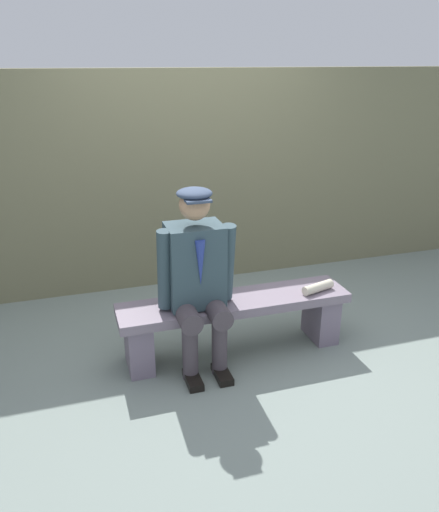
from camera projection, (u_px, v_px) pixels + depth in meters
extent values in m
plane|color=gray|center=(234.00, 351.00, 3.84)|extent=(30.00, 30.00, 0.00)
cube|color=slate|center=(235.00, 303.00, 3.69)|extent=(1.72, 0.38, 0.07)
cube|color=slate|center=(321.00, 316.00, 3.97)|extent=(0.17, 0.32, 0.38)
cube|color=slate|center=(139.00, 345.00, 3.57)|extent=(0.17, 0.32, 0.38)
cube|color=#32464E|center=(195.00, 265.00, 3.48)|extent=(0.38, 0.29, 0.58)
cylinder|color=#1E2338|center=(194.00, 229.00, 3.39)|extent=(0.21, 0.21, 0.06)
cone|color=navy|center=(200.00, 263.00, 3.32)|extent=(0.07, 0.07, 0.32)
sphere|color=tan|center=(195.00, 205.00, 3.30)|extent=(0.21, 0.21, 0.21)
ellipsoid|color=#34425A|center=(194.00, 193.00, 3.28)|extent=(0.24, 0.24, 0.07)
cube|color=#34425A|center=(198.00, 201.00, 3.20)|extent=(0.17, 0.09, 0.02)
cylinder|color=#433B42|center=(215.00, 308.00, 3.51)|extent=(0.15, 0.41, 0.15)
cylinder|color=#433B42|center=(220.00, 345.00, 3.49)|extent=(0.11, 0.11, 0.46)
cube|color=black|center=(222.00, 374.00, 3.51)|extent=(0.10, 0.24, 0.05)
cylinder|color=#32464E|center=(227.00, 263.00, 3.50)|extent=(0.10, 0.18, 0.58)
cylinder|color=#433B42|center=(185.00, 312.00, 3.45)|extent=(0.15, 0.41, 0.15)
cylinder|color=#433B42|center=(190.00, 350.00, 3.43)|extent=(0.11, 0.11, 0.46)
cube|color=black|center=(193.00, 379.00, 3.45)|extent=(0.10, 0.24, 0.05)
cylinder|color=#32464E|center=(165.00, 270.00, 3.38)|extent=(0.11, 0.15, 0.58)
cylinder|color=beige|center=(318.00, 287.00, 3.78)|extent=(0.27, 0.14, 0.07)
cube|color=#6E6B4E|center=(185.00, 179.00, 4.80)|extent=(12.00, 0.24, 2.01)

